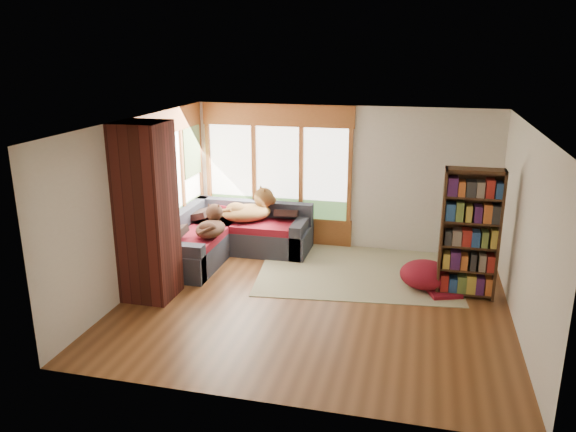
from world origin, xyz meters
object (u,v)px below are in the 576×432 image
at_px(dog_brindle, 211,224).
at_px(dog_tan, 251,208).
at_px(pouf, 425,274).
at_px(area_rug, 357,270).
at_px(bookshelf, 470,234).
at_px(sectional_sofa, 226,236).
at_px(brick_chimney, 147,212).

bearing_deg(dog_brindle, dog_tan, -28.50).
distance_m(pouf, dog_brindle, 3.54).
bearing_deg(area_rug, pouf, -20.78).
bearing_deg(bookshelf, sectional_sofa, 166.93).
xyz_separation_m(sectional_sofa, dog_brindle, (0.01, -0.72, 0.44)).
bearing_deg(dog_brindle, pouf, -95.57).
xyz_separation_m(area_rug, pouf, (1.09, -0.41, 0.21)).
relative_size(pouf, dog_tan, 0.73).
xyz_separation_m(sectional_sofa, area_rug, (2.42, -0.36, -0.30)).
xyz_separation_m(sectional_sofa, pouf, (3.51, -0.77, -0.08)).
relative_size(brick_chimney, area_rug, 0.81).
bearing_deg(sectional_sofa, dog_brindle, -94.17).
height_order(brick_chimney, dog_tan, brick_chimney).
height_order(sectional_sofa, area_rug, sectional_sofa).
bearing_deg(area_rug, dog_brindle, -171.33).
xyz_separation_m(pouf, dog_tan, (-3.10, 0.96, 0.58)).
relative_size(area_rug, dog_tan, 3.02).
distance_m(brick_chimney, dog_brindle, 1.51).
height_order(sectional_sofa, pouf, sectional_sofa).
distance_m(area_rug, dog_tan, 2.23).
distance_m(pouf, dog_tan, 3.30).
bearing_deg(dog_tan, pouf, -50.12).
relative_size(bookshelf, dog_tan, 1.83).
relative_size(area_rug, bookshelf, 1.65).
bearing_deg(area_rug, bookshelf, -19.56).
relative_size(sectional_sofa, area_rug, 0.69).
height_order(bookshelf, dog_tan, bookshelf).
relative_size(sectional_sofa, pouf, 2.86).
xyz_separation_m(brick_chimney, bookshelf, (4.54, 1.10, -0.33)).
bearing_deg(dog_brindle, bookshelf, -97.99).
xyz_separation_m(brick_chimney, sectional_sofa, (0.45, 2.05, -1.00)).
xyz_separation_m(sectional_sofa, dog_tan, (0.41, 0.19, 0.49)).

